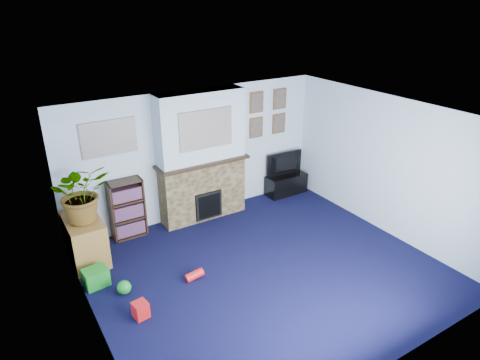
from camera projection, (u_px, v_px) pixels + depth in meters
floor at (265, 270)px, 6.58m from camera, size 5.00×4.50×0.01m
ceiling at (270, 119)px, 5.62m from camera, size 5.00×4.50×0.01m
wall_back at (197, 154)px, 7.85m from camera, size 5.00×0.04×2.40m
wall_front at (395, 284)px, 4.35m from camera, size 5.00×0.04×2.40m
wall_left at (89, 252)px, 4.89m from camera, size 0.04×4.50×2.40m
wall_right at (387, 166)px, 7.31m from camera, size 0.04×4.50×2.40m
chimney_breast at (202, 158)px, 7.70m from camera, size 1.72×0.50×2.40m
collage_main at (206, 129)px, 7.29m from camera, size 1.00×0.03×0.68m
collage_left at (109, 138)px, 6.85m from camera, size 0.90×0.03×0.58m
portrait_tl at (257, 102)px, 8.14m from camera, size 0.30×0.03×0.40m
portrait_tr at (280, 99)px, 8.40m from camera, size 0.30×0.03×0.40m
portrait_bl at (256, 128)px, 8.34m from camera, size 0.30×0.03×0.40m
portrait_br at (279, 123)px, 8.61m from camera, size 0.30×0.03×0.40m
tv_stand at (286, 183)px, 9.01m from camera, size 0.88×0.37×0.41m
television at (286, 164)px, 8.86m from camera, size 0.84×0.16×0.48m
bookshelf at (127, 210)px, 7.33m from camera, size 0.58×0.28×1.05m
sideboard at (85, 240)px, 6.72m from camera, size 0.52×0.93×0.72m
potted_plant at (81, 193)px, 6.37m from camera, size 0.85×0.75×0.93m
mantel_clock at (199, 158)px, 7.61m from camera, size 0.11×0.06×0.15m
mantel_candle at (216, 154)px, 7.78m from camera, size 0.05×0.05×0.15m
mantel_teddy at (176, 163)px, 7.40m from camera, size 0.14×0.14×0.14m
mantel_can at (237, 150)px, 7.99m from camera, size 0.07×0.07×0.13m
green_crate at (96, 277)px, 6.19m from camera, size 0.36×0.30×0.27m
toy_ball at (124, 288)px, 6.04m from camera, size 0.20×0.20×0.20m
toy_block at (141, 310)px, 5.59m from camera, size 0.21×0.21×0.23m
toy_tube at (194, 275)px, 6.35m from camera, size 0.29×0.13×0.17m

